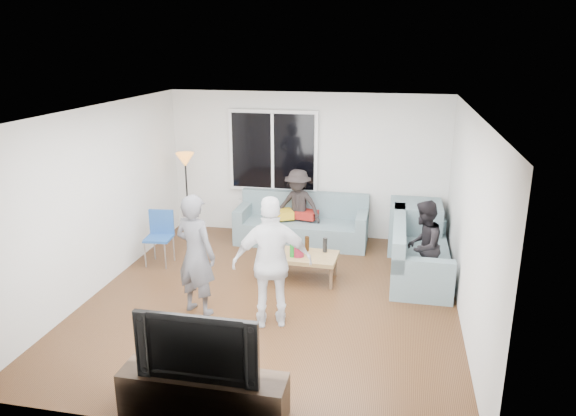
% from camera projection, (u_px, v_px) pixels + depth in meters
% --- Properties ---
extents(floor, '(5.00, 5.50, 0.04)m').
position_uv_depth(floor, '(272.00, 300.00, 7.50)').
color(floor, '#56351C').
rests_on(floor, ground).
extents(ceiling, '(5.00, 5.50, 0.04)m').
position_uv_depth(ceiling, '(271.00, 109.00, 6.73)').
color(ceiling, white).
rests_on(ceiling, ground).
extents(wall_back, '(5.00, 0.04, 2.60)m').
position_uv_depth(wall_back, '(307.00, 165.00, 9.71)').
color(wall_back, silver).
rests_on(wall_back, ground).
extents(wall_front, '(5.00, 0.04, 2.60)m').
position_uv_depth(wall_front, '(196.00, 305.00, 4.52)').
color(wall_front, silver).
rests_on(wall_front, ground).
extents(wall_left, '(0.04, 5.50, 2.60)m').
position_uv_depth(wall_left, '(98.00, 199.00, 7.60)').
color(wall_left, silver).
rests_on(wall_left, ground).
extents(wall_right, '(0.04, 5.50, 2.60)m').
position_uv_depth(wall_right, '(471.00, 222.00, 6.63)').
color(wall_right, silver).
rests_on(wall_right, ground).
extents(window_frame, '(1.62, 0.06, 1.47)m').
position_uv_depth(window_frame, '(273.00, 151.00, 9.68)').
color(window_frame, white).
rests_on(window_frame, wall_back).
extents(window_glass, '(1.50, 0.02, 1.35)m').
position_uv_depth(window_glass, '(273.00, 151.00, 9.64)').
color(window_glass, black).
rests_on(window_glass, window_frame).
extents(window_mullion, '(0.05, 0.03, 1.35)m').
position_uv_depth(window_mullion, '(273.00, 152.00, 9.63)').
color(window_mullion, white).
rests_on(window_mullion, window_frame).
extents(radiator, '(1.30, 0.12, 0.62)m').
position_uv_depth(radiator, '(273.00, 217.00, 10.00)').
color(radiator, silver).
rests_on(radiator, floor).
extents(potted_plant, '(0.23, 0.20, 0.39)m').
position_uv_depth(potted_plant, '(297.00, 193.00, 9.74)').
color(potted_plant, '#2C702F').
rests_on(potted_plant, radiator).
extents(vase, '(0.17, 0.17, 0.18)m').
position_uv_depth(vase, '(261.00, 196.00, 9.90)').
color(vase, silver).
rests_on(vase, radiator).
extents(sofa_back_section, '(2.30, 0.85, 0.85)m').
position_uv_depth(sofa_back_section, '(302.00, 220.00, 9.50)').
color(sofa_back_section, slate).
rests_on(sofa_back_section, floor).
extents(sofa_right_section, '(2.00, 0.85, 0.85)m').
position_uv_depth(sofa_right_section, '(421.00, 249.00, 8.16)').
color(sofa_right_section, slate).
rests_on(sofa_right_section, floor).
extents(sofa_corner, '(0.85, 0.85, 0.85)m').
position_uv_depth(sofa_corner, '(415.00, 227.00, 9.13)').
color(sofa_corner, slate).
rests_on(sofa_corner, floor).
extents(cushion_yellow, '(0.48, 0.45, 0.14)m').
position_uv_depth(cushion_yellow, '(282.00, 214.00, 9.52)').
color(cushion_yellow, gold).
rests_on(cushion_yellow, sofa_back_section).
extents(cushion_red, '(0.41, 0.37, 0.13)m').
position_uv_depth(cushion_red, '(307.00, 214.00, 9.52)').
color(cushion_red, maroon).
rests_on(cushion_red, sofa_back_section).
extents(coffee_table, '(1.12, 0.64, 0.40)m').
position_uv_depth(coffee_table, '(300.00, 267.00, 8.07)').
color(coffee_table, '#A4864F').
rests_on(coffee_table, floor).
extents(pitcher, '(0.17, 0.17, 0.17)m').
position_uv_depth(pitcher, '(298.00, 251.00, 7.92)').
color(pitcher, maroon).
rests_on(pitcher, coffee_table).
extents(side_chair, '(0.44, 0.44, 0.86)m').
position_uv_depth(side_chair, '(159.00, 239.00, 8.56)').
color(side_chair, '#214C92').
rests_on(side_chair, floor).
extents(floor_lamp, '(0.32, 0.32, 1.56)m').
position_uv_depth(floor_lamp, '(187.00, 197.00, 9.63)').
color(floor_lamp, orange).
rests_on(floor_lamp, floor).
extents(player_left, '(0.68, 0.55, 1.61)m').
position_uv_depth(player_left, '(196.00, 255.00, 6.91)').
color(player_left, '#48494D').
rests_on(player_left, floor).
extents(player_right, '(1.06, 0.68, 1.68)m').
position_uv_depth(player_right, '(272.00, 263.00, 6.59)').
color(player_right, silver).
rests_on(player_right, floor).
extents(spectator_right, '(0.68, 0.77, 1.33)m').
position_uv_depth(spectator_right, '(423.00, 246.00, 7.60)').
color(spectator_right, black).
rests_on(spectator_right, floor).
extents(spectator_back, '(0.94, 0.67, 1.32)m').
position_uv_depth(spectator_back, '(298.00, 206.00, 9.47)').
color(spectator_back, black).
rests_on(spectator_back, floor).
extents(tv_console, '(1.60, 0.40, 0.44)m').
position_uv_depth(tv_console, '(204.00, 394.00, 5.11)').
color(tv_console, '#302218').
rests_on(tv_console, floor).
extents(television, '(1.16, 0.15, 0.67)m').
position_uv_depth(television, '(201.00, 343.00, 4.95)').
color(television, black).
rests_on(television, tv_console).
extents(bottle_e, '(0.07, 0.07, 0.22)m').
position_uv_depth(bottle_e, '(325.00, 245.00, 8.07)').
color(bottle_e, black).
rests_on(bottle_e, coffee_table).
extents(bottle_b, '(0.08, 0.08, 0.21)m').
position_uv_depth(bottle_b, '(292.00, 250.00, 7.89)').
color(bottle_b, '#157720').
rests_on(bottle_b, coffee_table).
extents(bottle_c, '(0.07, 0.07, 0.23)m').
position_uv_depth(bottle_c, '(307.00, 244.00, 8.11)').
color(bottle_c, black).
rests_on(bottle_c, coffee_table).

